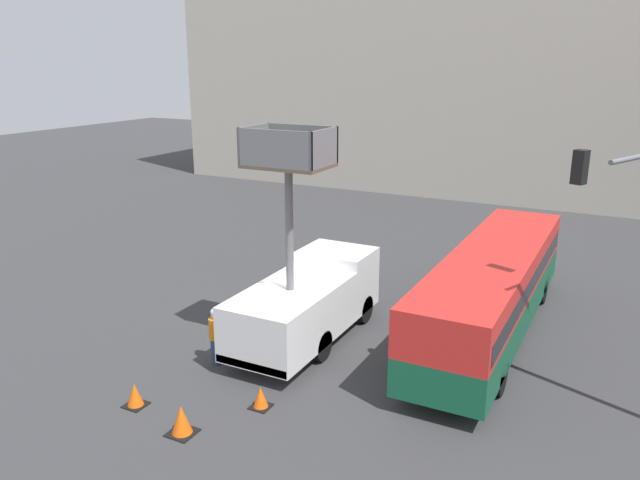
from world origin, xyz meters
name	(u,v)px	position (x,y,z in m)	size (l,w,h in m)	color
ground_plane	(290,331)	(0.00, 0.00, 0.00)	(120.00, 120.00, 0.00)	#38383A
building_backdrop_far	(491,70)	(0.00, 27.65, 8.23)	(44.00, 10.00, 16.46)	#BCB2A3
utility_truck	(307,297)	(0.85, -0.31, 1.51)	(2.42, 6.56, 7.05)	white
city_bus	(492,285)	(6.06, 2.87, 1.74)	(2.54, 12.29, 2.92)	#145638
road_worker_near_truck	(216,336)	(-0.80, -3.07, 0.90)	(0.38, 0.38, 1.80)	navy
road_worker_directing	(398,334)	(4.05, -0.45, 0.94)	(0.38, 0.38, 1.87)	navy
traffic_cone_near_truck	(135,395)	(-1.29, -6.02, 0.30)	(0.57, 0.57, 0.65)	black
traffic_cone_mid_road	(261,398)	(1.73, -4.55, 0.28)	(0.53, 0.53, 0.60)	black
traffic_cone_far_side	(181,420)	(0.65, -6.47, 0.36)	(0.67, 0.67, 0.77)	black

